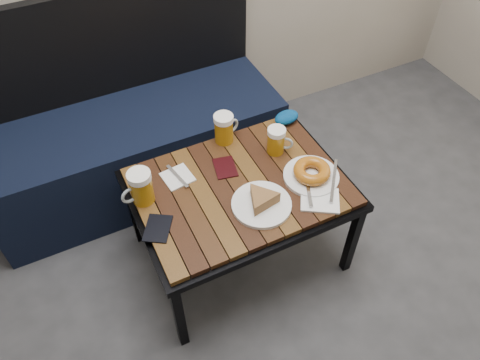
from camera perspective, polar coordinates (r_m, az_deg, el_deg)
name	(u,v)px	position (r m, az deg, el deg)	size (l,w,h in m)	color
bench	(134,142)	(2.35, -12.76, 4.56)	(1.40, 0.50, 0.95)	black
cafe_table	(240,192)	(1.86, 0.00, -1.49)	(0.84, 0.62, 0.47)	black
beer_mug_left	(141,187)	(1.76, -12.02, -0.86)	(0.13, 0.10, 0.14)	#A16B0D
beer_mug_centre	(224,128)	(1.97, -1.93, 6.34)	(0.13, 0.10, 0.13)	#A16B0D
beer_mug_right	(277,141)	(1.92, 4.48, 4.82)	(0.11, 0.10, 0.12)	#A16B0D
plate_pie	(262,201)	(1.74, 2.65, -2.63)	(0.23, 0.23, 0.06)	white
plate_bagel	(312,173)	(1.86, 8.73, 0.82)	(0.25, 0.27, 0.06)	white
napkin_left	(178,177)	(1.87, -7.63, 0.37)	(0.12, 0.15, 0.01)	white
napkin_right	(320,200)	(1.80, 9.71, -2.40)	(0.19, 0.18, 0.01)	white
passport_navy	(158,228)	(1.72, -9.99, -5.82)	(0.09, 0.12, 0.01)	black
passport_burgundy	(225,167)	(1.89, -1.83, 1.54)	(0.08, 0.12, 0.01)	black
knit_pouch	(287,117)	(2.09, 5.69, 7.61)	(0.12, 0.08, 0.05)	navy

